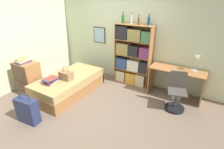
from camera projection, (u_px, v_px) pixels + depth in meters
name	position (u px, v px, depth m)	size (l,w,h in m)	color
ground_plane	(90.00, 99.00, 4.44)	(14.00, 14.00, 0.00)	#756051
wall_back	(121.00, 37.00, 5.12)	(10.00, 0.09, 2.60)	beige
wall_left	(28.00, 39.00, 4.89)	(0.06, 10.00, 2.60)	beige
bed	(69.00, 84.00, 4.69)	(0.99, 1.90, 0.47)	#A36B3D
handbag	(66.00, 75.00, 4.38)	(0.32, 0.21, 0.36)	#93704C
book_stack_on_bed	(51.00, 80.00, 4.24)	(0.30, 0.39, 0.11)	beige
suitcase	(27.00, 111.00, 3.57)	(0.50, 0.26, 0.67)	navy
dresser	(28.00, 78.00, 4.56)	(0.59, 0.45, 0.88)	#A36B3D
magazine_pile_on_dresser	(23.00, 61.00, 4.35)	(0.30, 0.35, 0.10)	#334C84
bookcase	(132.00, 57.00, 4.92)	(1.03, 0.32, 1.72)	#A36B3D
bottle_green	(123.00, 19.00, 4.65)	(0.08, 0.08, 0.29)	#1E6B2D
bottle_brown	(131.00, 19.00, 4.56)	(0.06, 0.06, 0.29)	#B7BCC1
bottle_clear	(139.00, 21.00, 4.41)	(0.06, 0.06, 0.24)	brown
bottle_blue	(149.00, 21.00, 4.36)	(0.07, 0.07, 0.28)	navy
desk	(176.00, 77.00, 4.37)	(1.32, 0.52, 0.76)	#A36B3D
desk_lamp	(198.00, 59.00, 4.04)	(0.21, 0.16, 0.46)	#ADA89E
desk_chair	(176.00, 97.00, 3.99)	(0.50, 0.50, 0.89)	black
waste_bin	(177.00, 94.00, 4.47)	(0.27, 0.27, 0.22)	#B7B2A8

